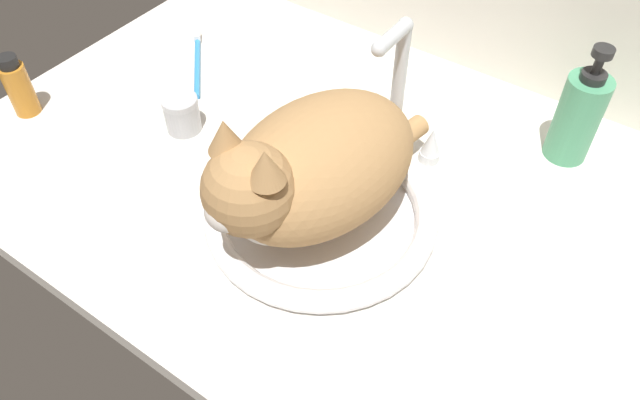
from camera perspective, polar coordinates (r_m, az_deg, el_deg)
countertop at (r=91.33cm, az=2.96°, el=0.63°), size 120.21×73.43×3.00cm
sink_basin at (r=84.72cm, az=0.00°, el=-1.19°), size 32.14×32.14×3.11cm
faucet at (r=91.95cm, az=6.85°, el=8.94°), size 16.51×9.83×22.01cm
cat at (r=76.51cm, az=-1.18°, el=2.85°), size 24.14×38.47×19.33cm
metal_jar at (r=100.04cm, az=-12.69°, el=7.80°), size 5.65×5.65×5.99cm
amber_bottle at (r=111.00cm, az=-26.17°, el=9.41°), size 4.08×4.08×10.58cm
soap_pump_bottle at (r=97.90cm, az=22.81°, el=7.16°), size 6.42×6.42×18.93cm
toothbrush at (r=115.32cm, az=-11.32°, el=12.46°), size 13.89×15.13×1.70cm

